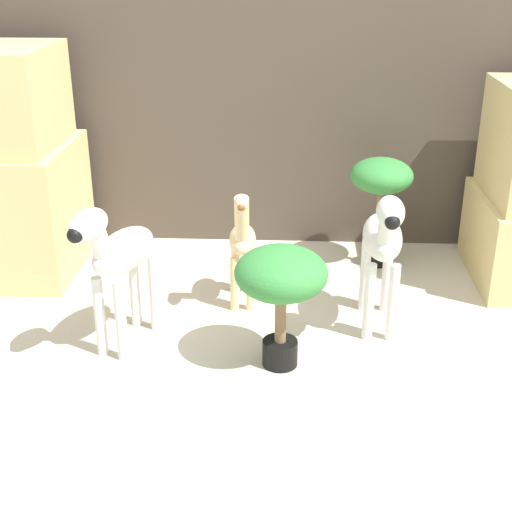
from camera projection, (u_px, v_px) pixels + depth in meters
The scene contains 7 objects.
ground_plane at pixel (265, 397), 2.63m from camera, with size 14.00×14.00×0.00m, color beige.
wall_back at pixel (278, 37), 3.60m from camera, with size 6.40×0.08×2.20m.
zebra_right at pixel (383, 241), 2.93m from camera, with size 0.17×0.51×0.66m.
zebra_left at pixel (117, 255), 2.79m from camera, with size 0.29×0.51×0.66m.
giraffe_figurine at pixel (242, 244), 3.19m from camera, with size 0.13×0.37×0.58m.
potted_palm_front at pixel (281, 280), 2.68m from camera, with size 0.35×0.35×0.50m.
potted_palm_back at pixel (381, 183), 3.54m from camera, with size 0.31×0.31×0.57m.
Camera 1 is at (0.08, -2.19, 1.53)m, focal length 50.00 mm.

